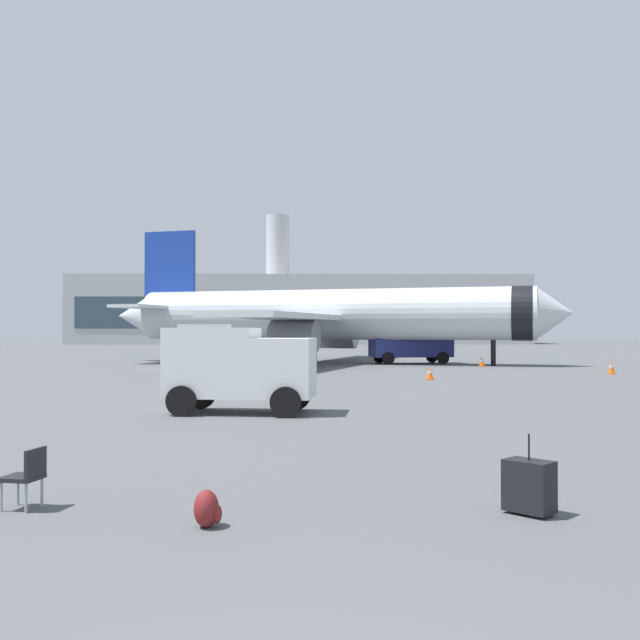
{
  "coord_description": "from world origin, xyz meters",
  "views": [
    {
      "loc": [
        0.07,
        -3.85,
        2.53
      ],
      "look_at": [
        0.8,
        30.83,
        3.0
      ],
      "focal_mm": 41.16,
      "sensor_mm": 36.0,
      "label": 1
    }
  ],
  "objects_px": {
    "cargo_van": "(239,365)",
    "safety_cone_mid": "(612,368)",
    "fuel_truck": "(410,340)",
    "safety_cone_far": "(167,372)",
    "traveller_backpack": "(208,509)",
    "airplane_at_gate": "(327,315)",
    "rolling_suitcase": "(529,486)",
    "service_truck": "(217,344)",
    "safety_cone_outer": "(482,362)",
    "gate_chair": "(27,474)",
    "safety_cone_near": "(430,373)"
  },
  "relations": [
    {
      "from": "airplane_at_gate",
      "to": "safety_cone_near",
      "type": "relative_size",
      "value": 55.94
    },
    {
      "from": "rolling_suitcase",
      "to": "gate_chair",
      "type": "xyz_separation_m",
      "value": [
        -7.0,
        0.43,
        0.11
      ]
    },
    {
      "from": "fuel_truck",
      "to": "rolling_suitcase",
      "type": "xyz_separation_m",
      "value": [
        -4.84,
        -45.03,
        -1.38
      ]
    },
    {
      "from": "safety_cone_outer",
      "to": "traveller_backpack",
      "type": "relative_size",
      "value": 1.38
    },
    {
      "from": "service_truck",
      "to": "traveller_backpack",
      "type": "xyz_separation_m",
      "value": [
        4.48,
        -38.29,
        -1.37
      ]
    },
    {
      "from": "service_truck",
      "to": "cargo_van",
      "type": "xyz_separation_m",
      "value": [
        3.72,
        -25.39,
        -0.16
      ]
    },
    {
      "from": "service_truck",
      "to": "safety_cone_outer",
      "type": "height_order",
      "value": "service_truck"
    },
    {
      "from": "service_truck",
      "to": "cargo_van",
      "type": "relative_size",
      "value": 1.07
    },
    {
      "from": "cargo_van",
      "to": "fuel_truck",
      "type": "bearing_deg",
      "value": 73.12
    },
    {
      "from": "fuel_truck",
      "to": "cargo_van",
      "type": "height_order",
      "value": "fuel_truck"
    },
    {
      "from": "service_truck",
      "to": "cargo_van",
      "type": "height_order",
      "value": "service_truck"
    },
    {
      "from": "safety_cone_far",
      "to": "cargo_van",
      "type": "bearing_deg",
      "value": -71.77
    },
    {
      "from": "service_truck",
      "to": "safety_cone_mid",
      "type": "xyz_separation_m",
      "value": [
        23.26,
        -6.24,
        -1.23
      ]
    },
    {
      "from": "fuel_truck",
      "to": "safety_cone_outer",
      "type": "bearing_deg",
      "value": -44.64
    },
    {
      "from": "cargo_van",
      "to": "traveller_backpack",
      "type": "bearing_deg",
      "value": -86.63
    },
    {
      "from": "cargo_van",
      "to": "rolling_suitcase",
      "type": "xyz_separation_m",
      "value": [
        5.08,
        -12.33,
        -1.06
      ]
    },
    {
      "from": "cargo_van",
      "to": "rolling_suitcase",
      "type": "distance_m",
      "value": 13.38
    },
    {
      "from": "safety_cone_near",
      "to": "gate_chair",
      "type": "relative_size",
      "value": 0.73
    },
    {
      "from": "safety_cone_outer",
      "to": "gate_chair",
      "type": "bearing_deg",
      "value": -111.98
    },
    {
      "from": "airplane_at_gate",
      "to": "safety_cone_outer",
      "type": "distance_m",
      "value": 12.05
    },
    {
      "from": "service_truck",
      "to": "gate_chair",
      "type": "relative_size",
      "value": 5.73
    },
    {
      "from": "safety_cone_mid",
      "to": "airplane_at_gate",
      "type": "bearing_deg",
      "value": 138.89
    },
    {
      "from": "fuel_truck",
      "to": "safety_cone_far",
      "type": "xyz_separation_m",
      "value": [
        -15.02,
        -17.24,
        -1.39
      ]
    },
    {
      "from": "safety_cone_mid",
      "to": "traveller_backpack",
      "type": "distance_m",
      "value": 37.14
    },
    {
      "from": "service_truck",
      "to": "rolling_suitcase",
      "type": "height_order",
      "value": "service_truck"
    },
    {
      "from": "safety_cone_far",
      "to": "rolling_suitcase",
      "type": "relative_size",
      "value": 0.71
    },
    {
      "from": "service_truck",
      "to": "cargo_van",
      "type": "distance_m",
      "value": 25.66
    },
    {
      "from": "airplane_at_gate",
      "to": "safety_cone_outer",
      "type": "relative_size",
      "value": 52.75
    },
    {
      "from": "safety_cone_mid",
      "to": "safety_cone_outer",
      "type": "relative_size",
      "value": 1.14
    },
    {
      "from": "cargo_van",
      "to": "safety_cone_far",
      "type": "height_order",
      "value": "cargo_van"
    },
    {
      "from": "cargo_van",
      "to": "safety_cone_mid",
      "type": "height_order",
      "value": "cargo_van"
    },
    {
      "from": "rolling_suitcase",
      "to": "service_truck",
      "type": "bearing_deg",
      "value": 103.14
    },
    {
      "from": "rolling_suitcase",
      "to": "gate_chair",
      "type": "bearing_deg",
      "value": 176.47
    },
    {
      "from": "safety_cone_far",
      "to": "safety_cone_outer",
      "type": "distance_m",
      "value": 23.31
    },
    {
      "from": "safety_cone_far",
      "to": "safety_cone_outer",
      "type": "height_order",
      "value": "safety_cone_far"
    },
    {
      "from": "rolling_suitcase",
      "to": "gate_chair",
      "type": "relative_size",
      "value": 1.28
    },
    {
      "from": "rolling_suitcase",
      "to": "gate_chair",
      "type": "distance_m",
      "value": 7.01
    },
    {
      "from": "rolling_suitcase",
      "to": "airplane_at_gate",
      "type": "bearing_deg",
      "value": 91.74
    },
    {
      "from": "cargo_van",
      "to": "safety_cone_far",
      "type": "relative_size",
      "value": 5.91
    },
    {
      "from": "safety_cone_mid",
      "to": "rolling_suitcase",
      "type": "xyz_separation_m",
      "value": [
        -14.45,
        -31.48,
        0.02
      ]
    },
    {
      "from": "airplane_at_gate",
      "to": "cargo_van",
      "type": "relative_size",
      "value": 7.55
    },
    {
      "from": "airplane_at_gate",
      "to": "fuel_truck",
      "type": "relative_size",
      "value": 5.54
    },
    {
      "from": "rolling_suitcase",
      "to": "gate_chair",
      "type": "height_order",
      "value": "rolling_suitcase"
    },
    {
      "from": "safety_cone_mid",
      "to": "safety_cone_far",
      "type": "height_order",
      "value": "safety_cone_far"
    },
    {
      "from": "safety_cone_mid",
      "to": "service_truck",
      "type": "bearing_deg",
      "value": 164.97
    },
    {
      "from": "rolling_suitcase",
      "to": "traveller_backpack",
      "type": "height_order",
      "value": "rolling_suitcase"
    },
    {
      "from": "safety_cone_near",
      "to": "cargo_van",
      "type": "bearing_deg",
      "value": -119.35
    },
    {
      "from": "fuel_truck",
      "to": "safety_cone_near",
      "type": "distance_m",
      "value": 17.89
    },
    {
      "from": "service_truck",
      "to": "safety_cone_mid",
      "type": "bearing_deg",
      "value": -15.03
    },
    {
      "from": "safety_cone_mid",
      "to": "safety_cone_outer",
      "type": "xyz_separation_m",
      "value": [
        -5.21,
        9.21,
        -0.05
      ]
    }
  ]
}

